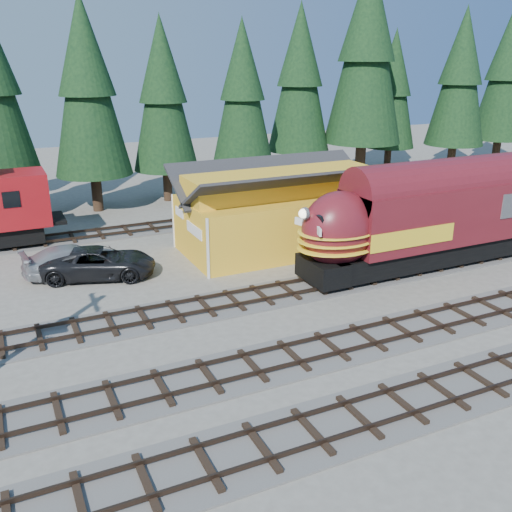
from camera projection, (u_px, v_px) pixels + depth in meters
name	position (u px, v px, depth m)	size (l,w,h in m)	color
ground	(384.00, 312.00, 26.87)	(120.00, 120.00, 0.00)	#6B665B
track_siding	(478.00, 255.00, 34.29)	(68.00, 3.20, 0.33)	#4C4947
track_spur	(97.00, 235.00, 38.17)	(32.00, 3.20, 0.33)	#4C4947
depot	(282.00, 202.00, 34.84)	(12.80, 7.00, 5.30)	gold
conifer_backdrop	(286.00, 80.00, 47.24)	(79.02, 23.21, 17.45)	black
locomotive	(430.00, 221.00, 31.76)	(17.14, 3.41, 4.66)	black
pickup_truck_a	(99.00, 263.00, 30.83)	(2.77, 6.00, 1.67)	black
pickup_truck_b	(74.00, 260.00, 31.39)	(2.22, 5.46, 1.59)	#96999D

